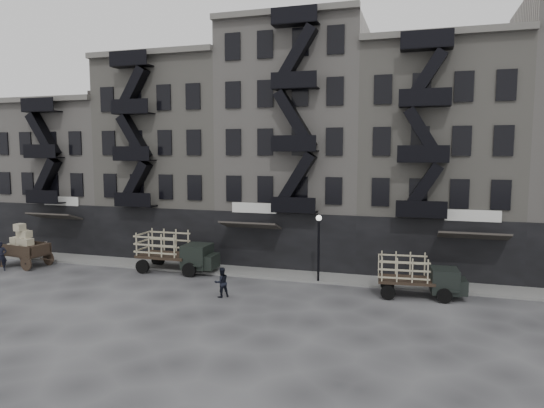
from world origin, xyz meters
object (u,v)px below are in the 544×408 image
(horse, at_px, (36,251))
(wagon, at_px, (22,242))
(stake_truck_east, at_px, (418,273))
(stake_truck_west, at_px, (175,249))
(pedestrian_mid, at_px, (222,282))
(pedestrian_west, at_px, (1,256))

(horse, xyz_separation_m, wagon, (0.40, -1.68, 0.97))
(wagon, bearing_deg, horse, 111.02)
(stake_truck_east, bearing_deg, stake_truck_west, 170.87)
(horse, xyz_separation_m, stake_truck_west, (11.61, 0.00, 0.80))
(wagon, bearing_deg, stake_truck_east, 8.70)
(horse, bearing_deg, pedestrian_mid, -128.50)
(wagon, distance_m, stake_truck_east, 27.06)
(stake_truck_west, bearing_deg, wagon, -172.28)
(stake_truck_west, relative_size, stake_truck_east, 1.13)
(stake_truck_west, bearing_deg, stake_truck_east, -5.17)
(stake_truck_west, xyz_separation_m, pedestrian_mid, (5.26, -4.44, -0.72))
(stake_truck_east, distance_m, pedestrian_west, 27.51)
(horse, xyz_separation_m, pedestrian_west, (0.02, -3.22, 0.24))
(horse, height_order, wagon, wagon)
(stake_truck_east, relative_size, pedestrian_mid, 2.87)
(stake_truck_east, bearing_deg, pedestrian_mid, -167.76)
(stake_truck_west, distance_m, stake_truck_east, 15.89)
(horse, height_order, pedestrian_west, pedestrian_west)
(horse, distance_m, wagon, 1.98)
(stake_truck_east, height_order, pedestrian_west, stake_truck_east)
(stake_truck_west, relative_size, pedestrian_west, 2.74)
(wagon, height_order, stake_truck_west, wagon)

